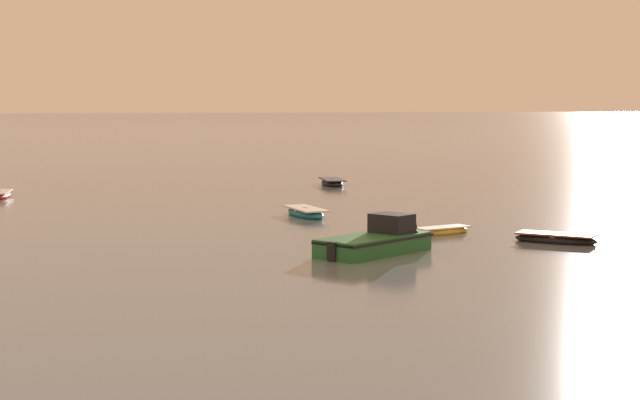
# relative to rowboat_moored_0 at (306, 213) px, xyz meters

# --- Properties ---
(rowboat_moored_0) EXTENTS (2.25, 4.51, 0.68)m
(rowboat_moored_0) POSITION_rel_rowboat_moored_0_xyz_m (0.00, 0.00, 0.00)
(rowboat_moored_0) COLOR #197084
(rowboat_moored_0) RESTS_ON ground
(rowboat_moored_1) EXTENTS (3.36, 2.17, 0.50)m
(rowboat_moored_1) POSITION_rel_rowboat_moored_0_xyz_m (5.37, -9.05, -0.05)
(rowboat_moored_1) COLOR gold
(rowboat_moored_1) RESTS_ON ground
(rowboat_moored_2) EXTENTS (3.91, 3.53, 0.62)m
(rowboat_moored_2) POSITION_rel_rowboat_moored_0_xyz_m (9.65, -13.18, -0.02)
(rowboat_moored_2) COLOR black
(rowboat_moored_2) RESTS_ON ground
(motorboat_moored_0) EXTENTS (6.57, 5.82, 2.49)m
(motorboat_moored_0) POSITION_rel_rowboat_moored_0_xyz_m (1.10, -14.42, 0.19)
(motorboat_moored_0) COLOR #23602D
(motorboat_moored_0) RESTS_ON ground
(rowboat_moored_4) EXTENTS (1.55, 3.96, 0.61)m
(rowboat_moored_4) POSITION_rel_rowboat_moored_0_xyz_m (-18.52, 15.05, -0.02)
(rowboat_moored_4) COLOR red
(rowboat_moored_4) RESTS_ON ground
(rowboat_moored_5) EXTENTS (1.61, 4.45, 0.70)m
(rowboat_moored_5) POSITION_rel_rowboat_moored_0_xyz_m (5.85, 20.62, 0.00)
(rowboat_moored_5) COLOR black
(rowboat_moored_5) RESTS_ON ground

